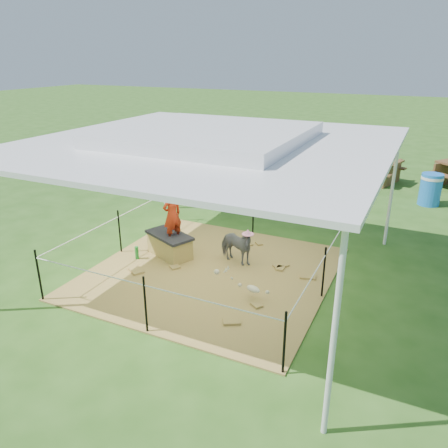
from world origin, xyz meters
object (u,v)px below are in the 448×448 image
at_px(woman, 172,210).
at_px(green_bottle, 137,253).
at_px(distant_person, 366,171).
at_px(straw_bale, 170,246).
at_px(foal, 253,288).
at_px(picnic_table_near, 371,169).
at_px(trash_barrel, 430,189).
at_px(pony, 236,246).

bearing_deg(woman, green_bottle, -31.74).
distance_m(green_bottle, distant_person, 8.66).
bearing_deg(straw_bale, foal, -21.82).
xyz_separation_m(woman, distant_person, (2.87, 7.45, -0.55)).
bearing_deg(straw_bale, woman, 0.00).
bearing_deg(picnic_table_near, distant_person, -77.41).
relative_size(straw_bale, woman, 0.83).
bearing_deg(distant_person, woman, 68.38).
distance_m(trash_barrel, distant_person, 2.33).
distance_m(straw_bale, trash_barrel, 8.01).
bearing_deg(straw_bale, picnic_table_near, 69.85).
distance_m(green_bottle, picnic_table_near, 9.42).
relative_size(woman, distant_person, 1.13).
relative_size(woman, picnic_table_near, 0.62).
relative_size(foal, distant_person, 0.78).
bearing_deg(straw_bale, green_bottle, -140.71).
xyz_separation_m(trash_barrel, distant_person, (-2.01, 1.18, 0.07)).
bearing_deg(trash_barrel, distant_person, 149.58).
relative_size(green_bottle, picnic_table_near, 0.14).
relative_size(straw_bale, distant_person, 0.94).
bearing_deg(foal, trash_barrel, 89.09).
height_order(woman, picnic_table_near, woman).
bearing_deg(woman, trash_barrel, 165.70).
relative_size(woman, foal, 1.46).
relative_size(trash_barrel, picnic_table_near, 0.48).
height_order(trash_barrel, distant_person, distant_person).
distance_m(woman, distant_person, 8.01).
relative_size(green_bottle, foal, 0.34).
xyz_separation_m(woman, trash_barrel, (4.88, 6.27, -0.62)).
bearing_deg(foal, pony, 145.56).
bearing_deg(foal, distant_person, 104.89).
relative_size(woman, pony, 1.34).
height_order(woman, pony, woman).
bearing_deg(trash_barrel, pony, -120.55).
xyz_separation_m(green_bottle, foal, (2.87, -0.48, 0.09)).
bearing_deg(green_bottle, trash_barrel, 50.58).
xyz_separation_m(straw_bale, woman, (0.10, 0.00, 0.83)).
distance_m(green_bottle, pony, 2.13).
height_order(woman, distant_person, woman).
relative_size(pony, distant_person, 0.85).
bearing_deg(foal, straw_bale, 177.51).
relative_size(picnic_table_near, distant_person, 1.82).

